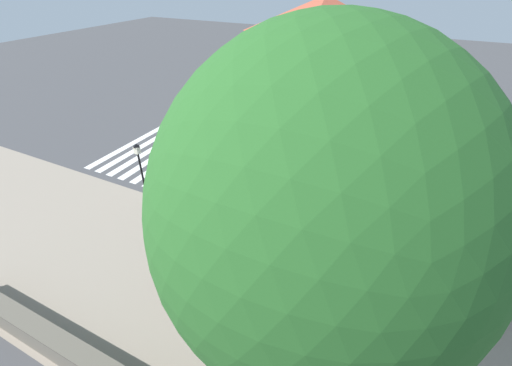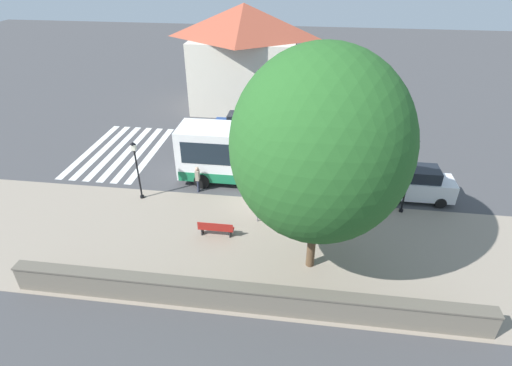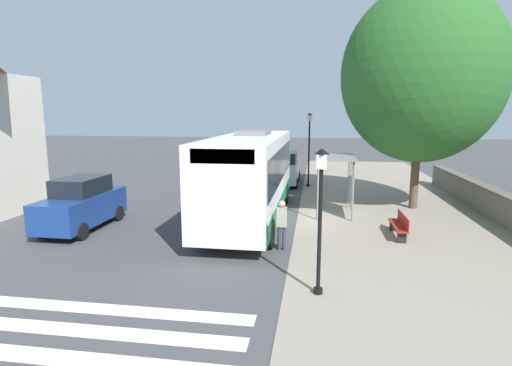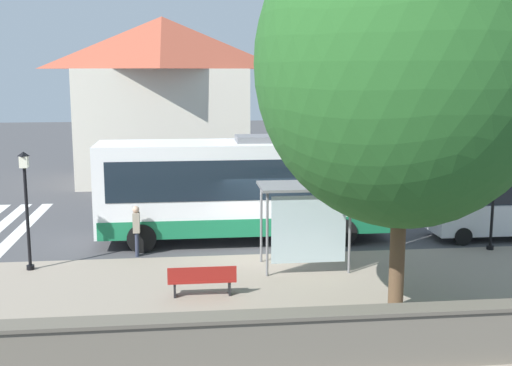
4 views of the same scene
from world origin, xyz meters
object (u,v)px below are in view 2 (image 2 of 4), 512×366
Objects in this scene: street_lamp_near at (137,166)px; bus_shelter at (282,184)px; bench at (216,228)px; bus at (264,154)px; parked_car_behind_bus at (414,184)px; street_lamp_far at (410,171)px; shade_tree at (321,146)px; parked_car_far_lane at (241,127)px; pedestrian at (198,177)px.

bus_shelter is at bearing -95.91° from street_lamp_near.
bench is 6.30m from street_lamp_near.
parked_car_behind_bus is at bearing -94.65° from bus.
shade_tree reaches higher than street_lamp_far.
street_lamp_near is at bearing 97.55° from parked_car_behind_bus.
street_lamp_near is 0.36× the size of shade_tree.
bus is 4.03m from bus_shelter.
street_lamp_far reaches higher than bus_shelter.
parked_car_behind_bus is at bearing -121.75° from parked_car_far_lane.
bus_shelter is at bearing -158.91° from parked_car_far_lane.
street_lamp_near is at bearing 84.09° from bus_shelter.
bus_shelter is (-3.76, -1.44, 0.22)m from bus.
pedestrian is 12.26m from street_lamp_far.
bench is (-2.12, 3.26, -1.72)m from bus_shelter.
shade_tree is at bearing -114.27° from street_lamp_near.
bus_shelter is 5.83m from pedestrian.
bus is 9.18m from parked_car_behind_bus.
shade_tree reaches higher than parked_car_far_lane.
parked_car_behind_bus is (1.57, -0.84, -1.71)m from street_lamp_far.
parked_car_far_lane reaches higher than pedestrian.
shade_tree is (-1.59, -4.94, 5.82)m from bench.
pedestrian is 0.37× the size of parked_car_behind_bus.
pedestrian is at bearing -69.33° from street_lamp_near.
bus_shelter reaches higher than bench.
parked_car_behind_bus is at bearing -41.58° from shade_tree.
bus_shelter reaches higher than pedestrian.
street_lamp_near is at bearing 92.14° from street_lamp_far.
street_lamp_near is 10.45m from parked_car_far_lane.
shade_tree reaches higher than bus.
bench is at bearing -154.05° from pedestrian.
parked_car_behind_bus is (3.02, -7.65, -1.20)m from bus_shelter.
bus_shelter is 1.65× the size of pedestrian.
parked_car_behind_bus is at bearing -28.29° from street_lamp_far.
shade_tree reaches higher than parked_car_behind_bus.
bus is 6.96m from parked_car_far_lane.
street_lamp_near is 15.34m from street_lamp_far.
bus_shelter reaches higher than parked_car_behind_bus.
bus_shelter is at bearing 24.30° from shade_tree.
shade_tree is (-7.48, -3.12, 4.32)m from bus.
pedestrian is 3.64m from street_lamp_near.
bench is 7.80m from shade_tree.
street_lamp_far is at bearing -87.86° from street_lamp_near.
bus reaches higher than bus_shelter.
street_lamp_far is at bearing -93.01° from pedestrian.
pedestrian is 0.41× the size of parked_car_far_lane.
shade_tree reaches higher than pedestrian.
pedestrian is at bearing 170.33° from parked_car_far_lane.
bench is at bearing -176.89° from parked_car_far_lane.
parked_car_far_lane is at bearing 21.17° from bus.
street_lamp_far is at bearing -44.81° from shade_tree.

